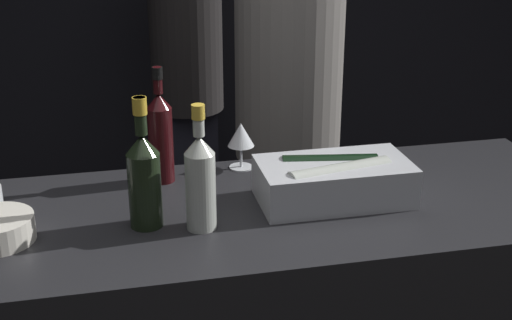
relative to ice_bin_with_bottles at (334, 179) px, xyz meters
The scene contains 7 objects.
ice_bin_with_bottles is the anchor object (origin of this frame).
wine_glass 0.35m from the ice_bin_with_bottles, 125.38° to the left, with size 0.08×0.08×0.14m.
champagne_bottle 0.52m from the ice_bin_with_bottles, behind, with size 0.08×0.08×0.34m.
rose_wine_bottle 0.39m from the ice_bin_with_bottles, 167.20° to the right, with size 0.08×0.08×0.32m.
red_wine_bottle_black_foil 0.51m from the ice_bin_with_bottles, 151.95° to the left, with size 0.07×0.07×0.34m.
person_in_hoodie 0.94m from the ice_bin_with_bottles, 82.63° to the left, with size 0.42×0.42×1.79m.
person_blond_tee 1.84m from the ice_bin_with_bottles, 95.32° to the left, with size 0.36×0.36×1.68m.
Camera 1 is at (-0.38, -1.34, 1.87)m, focal length 50.00 mm.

